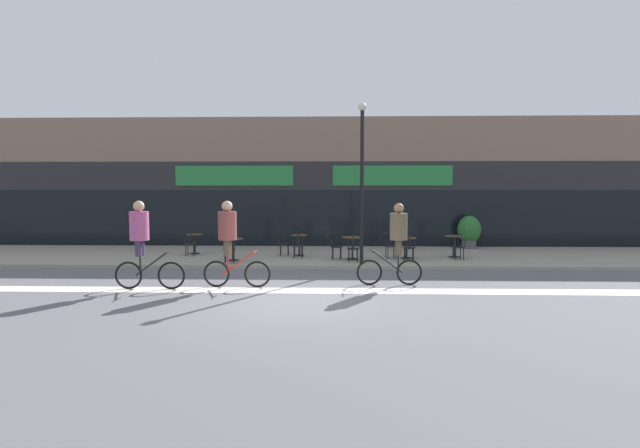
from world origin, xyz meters
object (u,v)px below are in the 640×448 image
object	(u,v)px
bistro_table_5	(455,242)
cafe_chair_4_near	(409,246)
cafe_chair_4_side	(389,244)
cyclist_0	(142,237)
cafe_chair_2_side	(282,242)
cyclist_1	(229,236)
cyclist_2	(396,237)
bistro_table_3	(353,243)
cafe_chair_2_near	(298,243)
bistro_table_2	(299,241)
cafe_chair_3_side	(334,244)
bistro_table_1	(233,245)
bistro_table_4	(407,244)
cafe_chair_1_near	(229,248)
cafe_chair_3_near	(353,247)
lamp_post	(362,172)
bistro_table_0	(195,240)
cafe_chair_0_near	(190,242)
planter_pot	(469,231)
cafe_chair_5_near	(459,245)

from	to	relation	value
bistro_table_5	cafe_chair_4_near	distance (m)	2.00
cafe_chair_4_side	cyclist_0	xyz separation A→B (m)	(-6.80, -5.01, 0.69)
cafe_chair_2_side	cyclist_1	size ratio (longest dim) A/B	0.40
cafe_chair_2_side	cyclist_2	world-z (taller)	cyclist_2
bistro_table_3	cyclist_1	bearing A→B (deg)	-127.19
cafe_chair_2_side	cyclist_0	world-z (taller)	cyclist_0
bistro_table_5	cafe_chair_2_near	bearing A→B (deg)	-176.40
bistro_table_2	bistro_table_3	world-z (taller)	bistro_table_3
cafe_chair_3_side	cafe_chair_4_side	size ratio (longest dim) A/B	1.00
bistro_table_1	cyclist_0	xyz separation A→B (m)	(-1.43, -4.31, 0.67)
bistro_table_4	cafe_chair_1_near	distance (m)	6.13
bistro_table_3	cafe_chair_3_near	distance (m)	0.63
cafe_chair_2_near	bistro_table_3	bearing A→B (deg)	-95.45
cafe_chair_3_side	lamp_post	size ratio (longest dim) A/B	0.17
bistro_table_0	cafe_chair_0_near	world-z (taller)	cafe_chair_0_near
bistro_table_2	cyclist_0	bearing A→B (deg)	-122.65
cafe_chair_4_side	cafe_chair_3_near	bearing A→B (deg)	-153.33
cyclist_1	cafe_chair_0_near	bearing A→B (deg)	118.07
bistro_table_5	planter_pot	xyz separation A→B (m)	(1.25, 2.79, 0.15)
bistro_table_1	cafe_chair_4_side	distance (m)	5.41
bistro_table_3	cafe_chair_3_side	bearing A→B (deg)	179.15
cafe_chair_2_side	planter_pot	world-z (taller)	planter_pot
cafe_chair_5_near	planter_pot	xyz separation A→B (m)	(1.24, 3.42, 0.19)
bistro_table_2	cafe_chair_3_near	bearing A→B (deg)	-38.44
bistro_table_5	cyclist_0	distance (m)	10.64
cafe_chair_3_side	cyclist_0	world-z (taller)	cyclist_0
cafe_chair_0_near	cafe_chair_2_side	distance (m)	3.35
cafe_chair_0_near	lamp_post	size ratio (longest dim) A/B	0.17
bistro_table_1	cafe_chair_1_near	bearing A→B (deg)	-89.17
bistro_table_1	cafe_chair_0_near	xyz separation A→B (m)	(-1.80, 1.12, -0.02)
cafe_chair_3_near	cafe_chair_5_near	distance (m)	3.71
bistro_table_3	cafe_chair_2_side	size ratio (longest dim) A/B	0.86
bistro_table_0	lamp_post	bearing A→B (deg)	-21.53
bistro_table_2	bistro_table_4	xyz separation A→B (m)	(3.82, -0.61, -0.01)
bistro_table_0	cafe_chair_2_side	bearing A→B (deg)	-7.19
cafe_chair_1_near	cafe_chair_4_side	bearing A→B (deg)	-82.97
bistro_table_2	cafe_chair_3_side	world-z (taller)	cafe_chair_3_side
cafe_chair_4_near	lamp_post	xyz separation A→B (m)	(-1.65, -0.77, 2.47)
bistro_table_2	bistro_table_4	size ratio (longest dim) A/B	1.04
bistro_table_4	lamp_post	xyz separation A→B (m)	(-1.65, -1.39, 2.46)
cafe_chair_0_near	lamp_post	bearing A→B (deg)	-107.78
cafe_chair_0_near	cafe_chair_2_side	world-z (taller)	same
cafe_chair_4_near	cafe_chair_3_side	bearing A→B (deg)	85.45
cyclist_2	bistro_table_4	bearing A→B (deg)	-103.55
bistro_table_0	cafe_chair_2_side	size ratio (longest dim) A/B	0.83
bistro_table_1	cafe_chair_0_near	distance (m)	2.12
bistro_table_2	cafe_chair_0_near	distance (m)	3.98
bistro_table_2	cafe_chair_4_near	size ratio (longest dim) A/B	0.85
bistro_table_2	bistro_table_3	distance (m)	2.11
cafe_chair_0_near	cafe_chair_2_near	size ratio (longest dim) A/B	1.00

